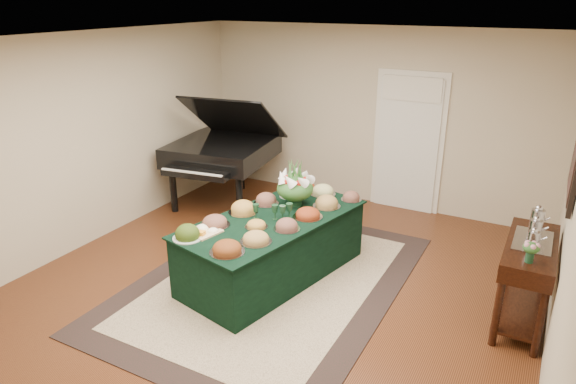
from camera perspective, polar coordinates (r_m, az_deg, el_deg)
The scene contains 13 objects.
ground at distance 5.92m, azimuth -1.39°, elevation -10.45°, with size 6.00×6.00×0.00m, color black.
area_rug at distance 6.02m, azimuth -1.87°, elevation -9.83°, with size 2.75×3.84×0.01m.
kitchen_doorway at distance 7.88m, azimuth 13.19°, elevation 5.21°, with size 1.05×0.07×2.10m.
buffet_table at distance 5.96m, azimuth -1.68°, elevation -6.12°, with size 1.53×2.43×0.74m.
food_platters at distance 5.84m, azimuth -1.61°, elevation -2.20°, with size 1.38×2.26×0.14m.
cutting_board at distance 5.52m, azimuth -9.22°, elevation -4.05°, with size 0.37×0.37×0.10m.
green_goblets at distance 5.73m, azimuth -1.38°, elevation -2.19°, with size 0.40×0.27×0.18m.
floral_centerpiece at distance 6.06m, azimuth 0.79°, elevation 0.90°, with size 0.45×0.45×0.45m.
grand_piano at distance 7.98m, azimuth -7.29°, elevation 4.65°, with size 1.67×1.86×1.74m.
wicker_basket at distance 7.39m, azimuth -1.64°, elevation -2.64°, with size 0.42×0.42×0.26m, color olive.
mahogany_sideboard at distance 5.51m, azimuth 25.18°, elevation -7.08°, with size 0.45×1.19×0.89m.
tea_service at distance 5.45m, azimuth 25.76°, elevation -3.73°, with size 0.34×0.58×0.30m.
pink_bouquet at distance 4.99m, azimuth 25.41°, elevation -5.69°, with size 0.16×0.16×0.20m.
Camera 1 is at (2.51, -4.39, 3.09)m, focal length 32.00 mm.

